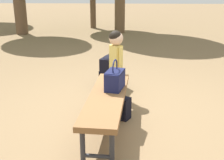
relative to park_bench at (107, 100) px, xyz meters
The scene contains 6 objects.
ground_plane 0.68m from the park_bench, 12.80° to the right, with size 40.00×40.00×0.00m, color brown.
park_bench is the anchor object (origin of this frame).
handbag 0.29m from the park_bench, 21.54° to the right, with size 0.35×0.25×0.37m.
child_standing 1.11m from the park_bench, ahead, with size 0.22×0.21×1.02m.
backpack_large 1.49m from the park_bench, ahead, with size 0.41×0.37×0.59m.
backpack_small 0.44m from the park_bench, 27.81° to the right, with size 0.23×0.24×0.33m.
Camera 1 is at (-3.63, -0.08, 1.69)m, focal length 46.80 mm.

